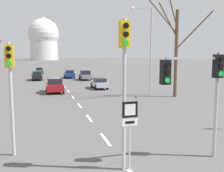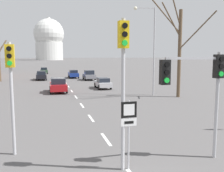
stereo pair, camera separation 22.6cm
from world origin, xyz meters
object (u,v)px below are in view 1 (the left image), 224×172
Objects in this scene: street_lamp_right at (147,43)px; traffic_signal_near_left at (10,77)px; sedan_far_right at (37,75)px; sedan_near_left at (99,83)px; sedan_near_right at (55,85)px; sedan_mid_centre at (69,74)px; sedan_distant_centre at (85,75)px; traffic_signal_near_right at (199,79)px; sedan_far_left at (39,70)px; route_sign_post at (130,123)px; traffic_signal_centre_tall at (124,67)px.

traffic_signal_near_left is at bearing -132.02° from street_lamp_right.
street_lamp_right is 2.03× the size of sedan_far_right.
sedan_near_left is 0.98× the size of sedan_near_right.
traffic_signal_near_left is 37.06m from sedan_mid_centre.
traffic_signal_near_right is at bearing -92.06° from sedan_distant_centre.
route_sign_post is at bearing -86.16° from sedan_far_left.
street_lamp_right is (7.84, 16.21, 3.80)m from route_sign_post.
sedan_far_left is at bearing 88.76° from sedan_far_right.
traffic_signal_near_left is 1.09× the size of traffic_signal_near_right.
sedan_mid_centre is (-2.15, 16.13, 0.07)m from sedan_near_left.
route_sign_post is at bearing -11.71° from traffic_signal_centre_tall.
sedan_distant_centre is at bearing -64.24° from sedan_mid_centre.
sedan_mid_centre is (3.65, 18.14, -0.05)m from sedan_near_right.
sedan_far_right is (-0.33, -15.14, 0.03)m from sedan_far_left.
sedan_distant_centre reaches higher than sedan_far_left.
traffic_signal_centre_tall is 39.21m from sedan_mid_centre.
traffic_signal_near_right is 3.40m from route_sign_post.
traffic_signal_near_left reaches higher than sedan_distant_centre.
sedan_near_left is 6.14m from sedan_near_right.
sedan_mid_centre is (2.21, 39.02, -3.10)m from traffic_signal_centre_tall.
traffic_signal_centre_tall reaches higher than sedan_near_left.
street_lamp_right is 2.30× the size of sedan_near_left.
street_lamp_right is at bearing -72.43° from sedan_far_left.
traffic_signal_near_right is at bearing 1.68° from traffic_signal_centre_tall.
sedan_near_left is (4.14, 22.94, -1.10)m from route_sign_post.
traffic_signal_centre_tall is 1.23× the size of sedan_far_right.
sedan_near_left is 0.98× the size of sedan_mid_centre.
sedan_far_left is (-3.49, 52.01, -1.07)m from route_sign_post.
sedan_mid_centre is at bearing 115.76° from sedan_distant_centre.
traffic_signal_near_right is 1.17× the size of sedan_distant_centre.
route_sign_post is (0.21, -0.04, -2.07)m from traffic_signal_centre_tall.
traffic_signal_near_right is 39.03m from sedan_mid_centre.
sedan_near_right is (-9.50, 4.72, -4.79)m from street_lamp_right.
sedan_near_right is at bearing -113.68° from sedan_distant_centre.
sedan_near_left is at bearing -75.29° from sedan_far_left.
sedan_far_right is at bearing 162.94° from sedan_distant_centre.
sedan_far_right is at bearing 95.59° from traffic_signal_centre_tall.
sedan_far_right is (-7.96, 13.93, 0.07)m from sedan_near_left.
sedan_near_right is at bearing 102.66° from traffic_signal_near_right.
sedan_near_left is 0.99× the size of sedan_far_left.
sedan_near_left is (-3.70, 6.73, -4.91)m from street_lamp_right.
traffic_signal_near_left is 49.43m from sedan_far_left.
sedan_distant_centre is at bearing 66.32° from sedan_near_right.
sedan_mid_centre is (-5.85, 22.86, -4.83)m from street_lamp_right.
sedan_far_right is (-6.83, 36.73, -2.59)m from traffic_signal_near_right.
sedan_far_left is 0.89× the size of sedan_far_right.
sedan_far_right reaches higher than sedan_mid_centre.
sedan_far_right reaches higher than sedan_near_left.
traffic_signal_near_right reaches higher than sedan_distant_centre.
traffic_signal_near_right is 1.09× the size of sedan_far_left.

